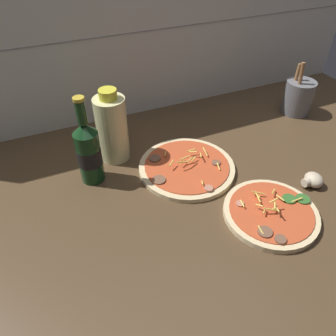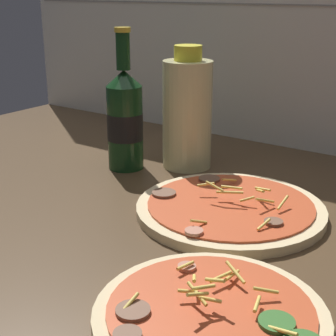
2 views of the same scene
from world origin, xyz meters
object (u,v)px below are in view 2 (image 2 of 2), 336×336
(oil_bottle, at_px, (187,113))
(beer_bottle, at_px, (125,118))
(pizza_near, at_px, (210,316))
(pizza_far, at_px, (230,208))

(oil_bottle, bearing_deg, beer_bottle, -139.57)
(beer_bottle, bearing_deg, pizza_near, -40.26)
(pizza_near, relative_size, pizza_far, 0.84)
(pizza_near, bearing_deg, beer_bottle, 139.74)
(oil_bottle, bearing_deg, pizza_far, -39.91)
(beer_bottle, bearing_deg, oil_bottle, 40.43)
(pizza_near, bearing_deg, oil_bottle, 126.33)
(pizza_near, relative_size, oil_bottle, 1.06)
(pizza_far, xyz_separation_m, oil_bottle, (-0.17, 0.14, 0.09))
(pizza_near, distance_m, beer_bottle, 0.48)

